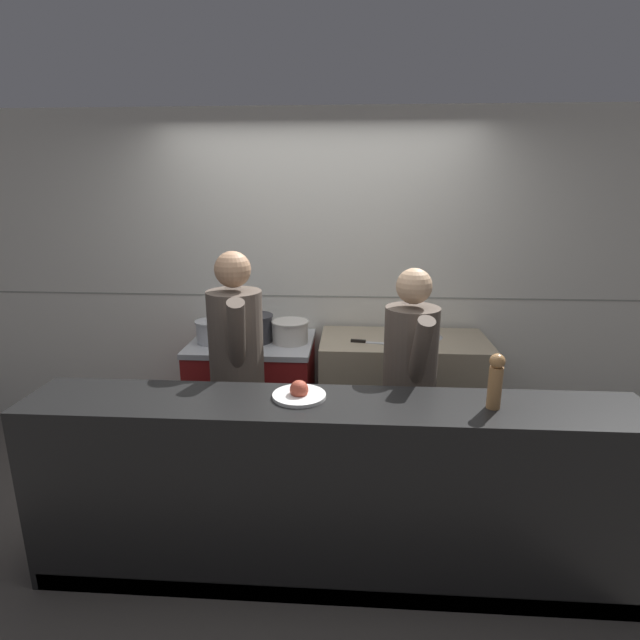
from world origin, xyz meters
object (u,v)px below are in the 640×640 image
(mixing_bowl_steel, at_px, (424,330))
(chef_sous, at_px, (409,383))
(stock_pot, at_px, (212,331))
(chefs_knife, at_px, (373,342))
(plated_dish_main, at_px, (299,393))
(pepper_mill, at_px, (496,380))
(braising_pot, at_px, (290,331))
(oven_range, at_px, (254,394))
(sauce_pot, at_px, (255,327))
(chef_head_cook, at_px, (237,368))

(mixing_bowl_steel, distance_m, chef_sous, 0.87)
(stock_pot, relative_size, chefs_knife, 0.62)
(mixing_bowl_steel, distance_m, plated_dish_main, 1.59)
(chefs_knife, height_order, chef_sous, chef_sous)
(stock_pot, bearing_deg, plated_dish_main, -57.37)
(mixing_bowl_steel, relative_size, chef_sous, 0.18)
(chefs_knife, distance_m, pepper_mill, 1.37)
(stock_pot, xyz_separation_m, mixing_bowl_steel, (1.60, 0.13, -0.00))
(plated_dish_main, distance_m, chef_sous, 0.82)
(plated_dish_main, bearing_deg, braising_pot, 99.03)
(braising_pot, relative_size, mixing_bowl_steel, 0.98)
(oven_range, xyz_separation_m, mixing_bowl_steel, (1.31, 0.08, 0.52))
(oven_range, relative_size, braising_pot, 3.29)
(stock_pot, bearing_deg, pepper_mill, -36.88)
(sauce_pot, xyz_separation_m, chefs_knife, (0.89, -0.11, -0.07))
(chef_head_cook, bearing_deg, stock_pot, 102.62)
(chef_head_cook, bearing_deg, oven_range, 78.79)
(pepper_mill, xyz_separation_m, chef_sous, (-0.33, 0.59, -0.27))
(chefs_knife, height_order, plated_dish_main, plated_dish_main)
(stock_pot, relative_size, chef_head_cook, 0.15)
(braising_pot, distance_m, plated_dish_main, 1.29)
(chefs_knife, bearing_deg, chef_head_cook, -145.82)
(braising_pot, bearing_deg, chef_sous, -42.65)
(oven_range, distance_m, chef_head_cook, 0.85)
(oven_range, height_order, sauce_pot, sauce_pot)
(stock_pot, xyz_separation_m, pepper_mill, (1.73, -1.30, 0.18))
(braising_pot, xyz_separation_m, plated_dish_main, (0.20, -1.28, 0.06))
(oven_range, distance_m, braising_pot, 0.61)
(stock_pot, relative_size, chef_sous, 0.15)
(chef_sous, bearing_deg, oven_range, 138.10)
(pepper_mill, height_order, chef_sous, chef_sous)
(mixing_bowl_steel, bearing_deg, plated_dish_main, -120.35)
(chefs_knife, xyz_separation_m, chef_head_cook, (-0.87, -0.59, 0.00))
(braising_pot, xyz_separation_m, chef_sous, (0.81, -0.75, -0.09))
(oven_range, xyz_separation_m, stock_pot, (-0.29, -0.06, 0.53))
(oven_range, relative_size, chef_sous, 0.59)
(oven_range, distance_m, stock_pot, 0.61)
(chef_sous, bearing_deg, chef_head_cook, 169.30)
(oven_range, height_order, plated_dish_main, plated_dish_main)
(sauce_pot, relative_size, plated_dish_main, 1.04)
(oven_range, bearing_deg, chef_head_cook, -86.13)
(sauce_pot, height_order, pepper_mill, pepper_mill)
(sauce_pot, height_order, mixing_bowl_steel, sauce_pot)
(braising_pot, xyz_separation_m, chef_head_cook, (-0.25, -0.68, -0.05))
(chef_head_cook, bearing_deg, pepper_mill, -40.20)
(oven_range, height_order, pepper_mill, pepper_mill)
(plated_dish_main, relative_size, pepper_mill, 0.99)
(braising_pot, xyz_separation_m, mixing_bowl_steel, (1.01, 0.10, -0.00))
(oven_range, distance_m, plated_dish_main, 1.51)
(oven_range, bearing_deg, plated_dish_main, -68.85)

